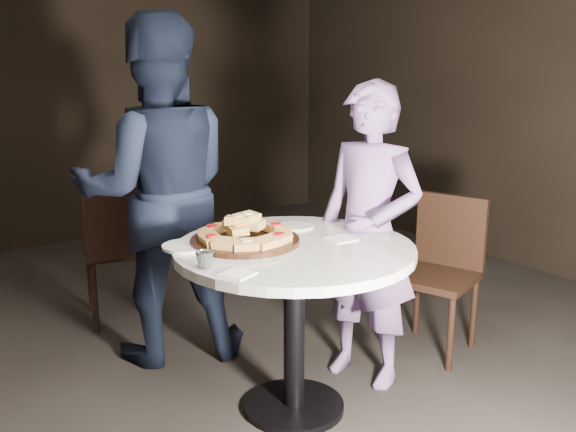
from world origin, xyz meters
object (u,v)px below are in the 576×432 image
Objects in this scene: table at (294,277)px; diner_teal at (369,236)px; chair_right at (442,262)px; chair_far at (121,242)px; serving_board at (245,241)px; focaccia_pile at (244,231)px; water_glass at (205,260)px; diner_navy at (158,192)px.

diner_teal is (0.52, 0.05, 0.11)m from table.
chair_right is at bearing 4.17° from table.
serving_board is at bearing 109.56° from chair_far.
focaccia_pile is at bearing -117.87° from diner_teal.
water_glass is (-0.33, -0.21, 0.02)m from serving_board.
serving_board is 6.72× the size of water_glass.
water_glass is 1.01m from diner_teal.
diner_navy is 1.21× the size of diner_teal.
serving_board is at bearing 134.37° from table.
water_glass is at bearing -147.01° from serving_board.
diner_navy reaches higher than diner_teal.
chair_right is (1.30, -0.09, -0.38)m from focaccia_pile.
diner_teal is at bearing -10.03° from focaccia_pile.
water_glass is 1.59m from chair_far.
chair_far is 0.60× the size of diner_teal.
chair_far is at bearing -154.36° from chair_right.
diner_teal reaches higher than table.
chair_far is at bearing 81.61° from water_glass.
chair_right is at bearing 149.89° from chair_far.
chair_far is at bearing 94.24° from focaccia_pile.
diner_teal is (0.68, -0.12, -0.11)m from focaccia_pile.
diner_navy is (-0.07, 0.78, 0.11)m from serving_board.
diner_navy is (-1.37, 0.87, 0.44)m from chair_right.
chair_right is (1.29, -0.08, -0.33)m from serving_board.
focaccia_pile is 0.70m from diner_teal.
water_glass is (-0.49, -0.04, 0.19)m from table.
water_glass reaches higher than table.
chair_right reaches higher than serving_board.
serving_board is 1.37m from chair_far.
serving_board is 0.69m from diner_teal.
table is 0.81× the size of diner_teal.
table is 1.02m from diner_navy.
focaccia_pile is 0.29× the size of diner_teal.
chair_far is (-0.26, 1.50, -0.14)m from table.
table is 1.15m from chair_right.
diner_navy reaches higher than table.
chair_right is (1.62, 0.13, -0.35)m from water_glass.
diner_teal reaches higher than water_glass.
water_glass is at bearing -104.49° from chair_right.
diner_teal is at bearing -106.14° from chair_right.
table is at bearing -46.22° from focaccia_pile.
serving_board is 0.32× the size of diner_teal.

